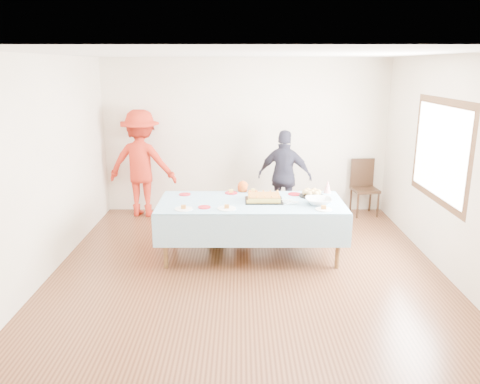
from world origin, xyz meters
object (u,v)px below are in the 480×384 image
object	(u,v)px
dining_chair	(364,184)
birthday_cake	(264,198)
adult_left	(142,163)
party_table	(251,206)

from	to	relation	value
dining_chair	birthday_cake	bearing A→B (deg)	-140.66
adult_left	dining_chair	bearing A→B (deg)	-170.76
dining_chair	adult_left	world-z (taller)	adult_left
party_table	adult_left	xyz separation A→B (m)	(-1.85, 1.85, 0.20)
party_table	adult_left	bearing A→B (deg)	135.03
party_table	dining_chair	world-z (taller)	dining_chair
birthday_cake	adult_left	xyz separation A→B (m)	(-2.03, 1.81, 0.10)
party_table	adult_left	world-z (taller)	adult_left
dining_chair	adult_left	size ratio (longest dim) A/B	0.53
birthday_cake	dining_chair	world-z (taller)	dining_chair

